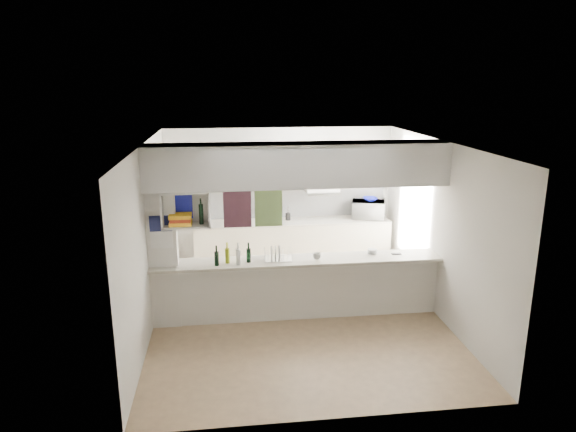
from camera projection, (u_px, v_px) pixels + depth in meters
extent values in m
plane|color=#8D6F52|center=(298.00, 317.00, 7.67)|extent=(4.80, 4.80, 0.00)
plane|color=white|center=(298.00, 143.00, 7.00)|extent=(4.80, 4.80, 0.00)
plane|color=silver|center=(280.00, 197.00, 9.63)|extent=(4.20, 0.00, 4.20)
plane|color=silver|center=(148.00, 240.00, 7.08)|extent=(0.00, 4.80, 4.80)
plane|color=silver|center=(438.00, 229.00, 7.58)|extent=(0.00, 4.80, 4.80)
cube|color=silver|center=(298.00, 290.00, 7.55)|extent=(4.20, 0.15, 0.88)
cube|color=#AFA89A|center=(298.00, 260.00, 7.43)|extent=(4.20, 0.50, 0.04)
cube|color=white|center=(298.00, 165.00, 7.08)|extent=(4.20, 0.50, 0.60)
cube|color=silver|center=(162.00, 239.00, 7.10)|extent=(0.40, 0.18, 2.60)
cube|color=#191E4C|center=(161.00, 224.00, 6.95)|extent=(0.30, 0.01, 0.22)
cube|color=white|center=(162.00, 240.00, 7.01)|extent=(0.30, 0.01, 0.24)
cube|color=black|center=(237.00, 206.00, 7.34)|extent=(0.40, 0.02, 0.62)
cube|color=#197060|center=(269.00, 206.00, 7.40)|extent=(0.40, 0.02, 0.62)
cube|color=white|center=(187.00, 225.00, 7.00)|extent=(0.65, 0.35, 0.02)
cube|color=white|center=(185.00, 191.00, 6.87)|extent=(0.65, 0.35, 0.02)
cube|color=white|center=(187.00, 206.00, 7.09)|extent=(0.65, 0.02, 0.50)
cube|color=white|center=(162.00, 209.00, 6.90)|extent=(0.02, 0.35, 0.50)
cube|color=white|center=(209.00, 208.00, 6.97)|extent=(0.02, 0.35, 0.50)
cube|color=yellow|center=(181.00, 223.00, 6.98)|extent=(0.30, 0.24, 0.05)
cube|color=#B83118|center=(181.00, 219.00, 6.96)|extent=(0.28, 0.22, 0.05)
cube|color=yellow|center=(180.00, 216.00, 6.95)|extent=(0.30, 0.24, 0.05)
cube|color=#0D1396|center=(183.00, 206.00, 7.05)|extent=(0.26, 0.02, 0.34)
cylinder|color=black|center=(201.00, 214.00, 6.98)|extent=(0.06, 0.06, 0.28)
cube|color=beige|center=(292.00, 245.00, 9.59)|extent=(3.60, 0.60, 0.90)
cube|color=#AFA89A|center=(292.00, 221.00, 9.47)|extent=(3.60, 0.63, 0.03)
cube|color=silver|center=(290.00, 201.00, 9.66)|extent=(3.60, 0.03, 0.60)
cube|color=beige|center=(281.00, 168.00, 9.32)|extent=(2.62, 0.34, 0.72)
cube|color=white|center=(322.00, 190.00, 9.45)|extent=(0.60, 0.46, 0.12)
cube|color=silver|center=(324.00, 194.00, 9.24)|extent=(0.60, 0.02, 0.05)
imported|color=white|center=(368.00, 210.00, 9.60)|extent=(0.69, 0.56, 0.33)
imported|color=#0D1396|center=(370.00, 199.00, 9.56)|extent=(0.27, 0.27, 0.07)
cube|color=silver|center=(278.00, 259.00, 7.43)|extent=(0.40, 0.30, 0.01)
cylinder|color=white|center=(271.00, 252.00, 7.39)|extent=(0.02, 0.20, 0.20)
cylinder|color=white|center=(275.00, 252.00, 7.40)|extent=(0.02, 0.20, 0.20)
cylinder|color=white|center=(279.00, 252.00, 7.40)|extent=(0.02, 0.20, 0.20)
imported|color=white|center=(317.00, 256.00, 7.37)|extent=(0.13, 0.13, 0.09)
cylinder|color=black|center=(217.00, 259.00, 7.16)|extent=(0.06, 0.06, 0.20)
cylinder|color=black|center=(216.00, 249.00, 7.12)|extent=(0.02, 0.02, 0.09)
cylinder|color=#99A71B|center=(227.00, 256.00, 7.25)|extent=(0.06, 0.06, 0.21)
cylinder|color=#99A71B|center=(227.00, 246.00, 7.21)|extent=(0.02, 0.02, 0.09)
cylinder|color=silver|center=(238.00, 257.00, 7.19)|extent=(0.06, 0.06, 0.23)
cylinder|color=silver|center=(238.00, 246.00, 7.15)|extent=(0.02, 0.02, 0.09)
cylinder|color=black|center=(249.00, 255.00, 7.29)|extent=(0.06, 0.06, 0.20)
cylinder|color=black|center=(248.00, 246.00, 7.25)|extent=(0.02, 0.02, 0.09)
cylinder|color=silver|center=(372.00, 251.00, 7.66)|extent=(0.14, 0.14, 0.07)
cube|color=black|center=(396.00, 254.00, 7.64)|extent=(0.14, 0.07, 0.01)
cylinder|color=black|center=(288.00, 217.00, 9.49)|extent=(0.09, 0.09, 0.13)
cube|color=brown|center=(272.00, 215.00, 9.47)|extent=(0.11, 0.09, 0.20)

